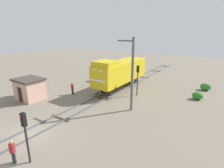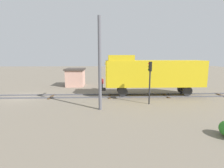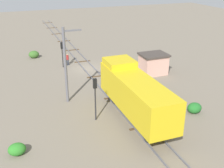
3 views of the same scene
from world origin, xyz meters
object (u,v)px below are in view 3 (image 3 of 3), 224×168
Objects in this scene: locomotive at (135,92)px; worker_near_track at (67,59)px; traffic_signal_near at (62,50)px; worker_by_signal at (146,81)px; relay_hut at (153,64)px; catenary_mast at (66,64)px; traffic_signal_mid at (95,92)px.

locomotive reaches higher than worker_near_track.
worker_near_track is (-0.80, -0.60, -1.54)m from traffic_signal_near.
relay_hut reaches higher than worker_by_signal.
worker_near_track is at bearing -36.81° from relay_hut.
locomotive is 17.20m from traffic_signal_near.
relay_hut is (-3.30, -4.25, 0.40)m from worker_by_signal.
worker_near_track is 12.34m from catenary_mast.
traffic_signal_mid is 2.43× the size of worker_by_signal.
relay_hut is at bearing 147.54° from traffic_signal_near.
locomotive reaches higher than traffic_signal_near.
locomotive is at bearing -10.88° from worker_near_track.
catenary_mast reaches higher than worker_near_track.
catenary_mast is 13.44m from relay_hut.
worker_by_signal is at bearing -125.68° from locomotive.
locomotive is 17.76m from worker_near_track.
worker_near_track is 1.00× the size of worker_by_signal.
worker_near_track is at bearing -93.50° from traffic_signal_mid.
traffic_signal_near reaches higher than relay_hut.
worker_near_track is 13.39m from worker_by_signal.
traffic_signal_near is 0.46× the size of catenary_mast.
traffic_signal_near is 13.39m from worker_by_signal.
traffic_signal_mid is at bearing 89.27° from traffic_signal_near.
locomotive is 3.31× the size of relay_hut.
worker_by_signal is 5.39m from relay_hut.
catenary_mast reaches higher than relay_hut.
traffic_signal_near is at bearing -90.73° from traffic_signal_mid.
locomotive is at bearing 130.12° from catenary_mast.
locomotive is 12.65m from relay_hut.
traffic_signal_mid is 5.15m from catenary_mast.
catenary_mast is at bearing -71.98° from traffic_signal_mid.
traffic_signal_mid is 2.43× the size of worker_near_track.
worker_by_signal is (-4.20, -5.85, -1.78)m from locomotive.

